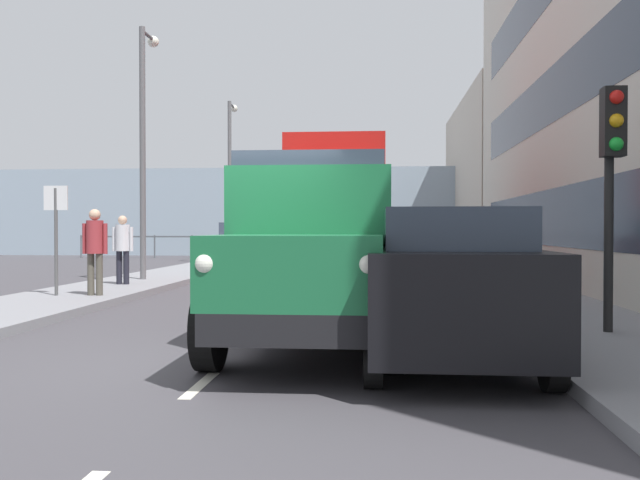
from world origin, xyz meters
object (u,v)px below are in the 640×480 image
object	(u,v)px
truck_vintage_green	(312,256)
car_white_oppositeside_0	(248,248)
lamp_post_far	(230,167)
street_sign	(56,221)
lorry_cargo_red	(338,208)
lamp_post_promenade	(144,131)
pedestrian_by_lamp	(95,244)
car_maroon_kerbside_2	(408,252)
car_black_kerbside_near	(449,285)
traffic_light_near	(612,155)
pedestrian_couple_b	(123,244)
car_teal_kerbside_1	(422,263)

from	to	relation	value
truck_vintage_green	car_white_oppositeside_0	xyz separation A→B (m)	(3.39, -13.22, -0.28)
lamp_post_far	street_sign	bearing A→B (deg)	89.19
lorry_cargo_red	lamp_post_promenade	bearing A→B (deg)	1.71
truck_vintage_green	pedestrian_by_lamp	size ratio (longest dim) A/B	3.18
pedestrian_by_lamp	truck_vintage_green	bearing A→B (deg)	134.69
car_maroon_kerbside_2	pedestrian_by_lamp	bearing A→B (deg)	34.75
truck_vintage_green	lamp_post_promenade	size ratio (longest dim) A/B	0.82
car_black_kerbside_near	traffic_light_near	world-z (taller)	traffic_light_near
car_black_kerbside_near	lamp_post_promenade	world-z (taller)	lamp_post_promenade
pedestrian_by_lamp	lorry_cargo_red	bearing A→B (deg)	-134.77
pedestrian_by_lamp	car_black_kerbside_near	bearing A→B (deg)	138.48
truck_vintage_green	pedestrian_couple_b	size ratio (longest dim) A/B	3.33
pedestrian_couple_b	lamp_post_promenade	world-z (taller)	lamp_post_promenade
pedestrian_couple_b	lamp_post_far	size ratio (longest dim) A/B	0.25
pedestrian_couple_b	street_sign	bearing A→B (deg)	84.01
truck_vintage_green	car_maroon_kerbside_2	size ratio (longest dim) A/B	1.37
car_black_kerbside_near	car_maroon_kerbside_2	world-z (taller)	same
traffic_light_near	car_white_oppositeside_0	bearing A→B (deg)	-59.82
truck_vintage_green	car_black_kerbside_near	bearing A→B (deg)	153.64
car_maroon_kerbside_2	street_sign	xyz separation A→B (m)	(7.37, 4.66, 0.79)
truck_vintage_green	lamp_post_promenade	bearing A→B (deg)	-60.01
truck_vintage_green	car_white_oppositeside_0	distance (m)	13.65
pedestrian_by_lamp	street_sign	bearing A→B (deg)	6.52
car_white_oppositeside_0	pedestrian_by_lamp	world-z (taller)	pedestrian_by_lamp
car_teal_kerbside_1	lamp_post_promenade	world-z (taller)	lamp_post_promenade
truck_vintage_green	pedestrian_couple_b	xyz separation A→B (m)	(5.47, -7.78, -0.03)
truck_vintage_green	traffic_light_near	world-z (taller)	traffic_light_near
lamp_post_far	lorry_cargo_red	bearing A→B (deg)	116.67
car_maroon_kerbside_2	pedestrian_by_lamp	size ratio (longest dim) A/B	2.33
car_teal_kerbside_1	pedestrian_couple_b	xyz separation A→B (m)	(7.07, -3.81, 0.25)
car_black_kerbside_near	pedestrian_by_lamp	distance (m)	8.80
pedestrian_by_lamp	traffic_light_near	size ratio (longest dim) A/B	0.55
car_white_oppositeside_0	traffic_light_near	world-z (taller)	traffic_light_near
pedestrian_couple_b	traffic_light_near	distance (m)	11.74
truck_vintage_green	lorry_cargo_red	bearing A→B (deg)	-88.47
traffic_light_near	car_maroon_kerbside_2	bearing A→B (deg)	-75.70
truck_vintage_green	street_sign	xyz separation A→B (m)	(5.76, -4.94, 0.50)
lamp_post_promenade	street_sign	distance (m)	5.33
truck_vintage_green	lamp_post_far	xyz separation A→B (m)	(5.55, -20.32, 3.03)
pedestrian_couple_b	car_black_kerbside_near	bearing A→B (deg)	129.50
traffic_light_near	lamp_post_far	size ratio (longest dim) A/B	0.47
traffic_light_near	lamp_post_far	world-z (taller)	lamp_post_far
car_teal_kerbside_1	lamp_post_far	xyz separation A→B (m)	(7.15, -16.35, 3.31)
car_black_kerbside_near	car_white_oppositeside_0	bearing A→B (deg)	-70.40
truck_vintage_green	lorry_cargo_red	world-z (taller)	lorry_cargo_red
car_maroon_kerbside_2	lamp_post_promenade	distance (m)	7.89
truck_vintage_green	pedestrian_by_lamp	world-z (taller)	truck_vintage_green
traffic_light_near	car_black_kerbside_near	bearing A→B (deg)	34.66
traffic_light_near	street_sign	world-z (taller)	traffic_light_near
lamp_post_promenade	street_sign	bearing A→B (deg)	87.48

